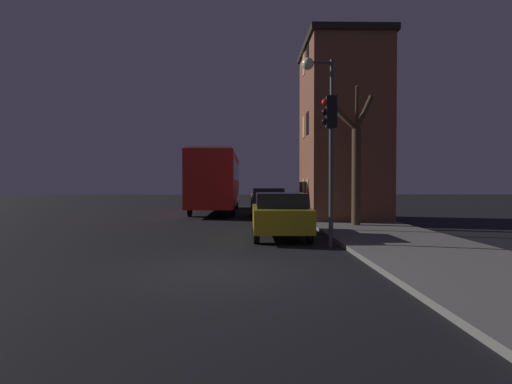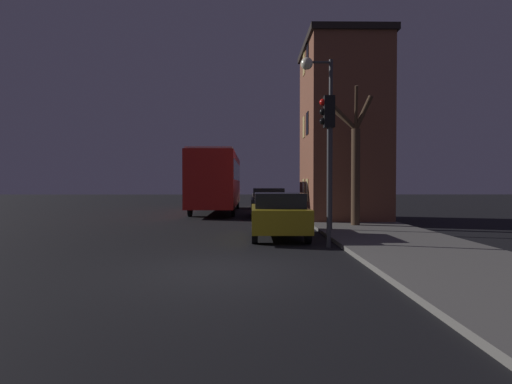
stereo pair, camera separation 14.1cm
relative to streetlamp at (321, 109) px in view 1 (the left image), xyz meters
name	(u,v)px [view 1 (the left image)]	position (x,y,z in m)	size (l,w,h in m)	color
ground_plane	(224,271)	(-3.21, -6.48, -4.60)	(120.00, 120.00, 0.00)	black
sidewalk	(469,267)	(1.97, -6.48, -4.54)	(3.98, 60.00, 0.13)	#605E59
brick_building	(342,130)	(2.02, 5.30, -0.06)	(3.92, 5.22, 8.79)	brown
streetlamp	(321,109)	(0.00, 0.00, 0.00)	(1.19, 0.45, 6.37)	#38383A
traffic_light	(330,139)	(-0.37, -3.42, -1.50)	(0.43, 0.24, 4.33)	#38383A
bare_tree	(355,160)	(1.67, 1.56, -1.79)	(1.93, 1.31, 5.57)	#473323
bus	(217,178)	(-4.78, 10.97, -2.38)	(2.60, 11.09, 3.75)	red
car_near_lane	(280,214)	(-1.65, -1.46, -3.80)	(1.80, 3.91, 1.52)	olive
car_mid_lane	(268,202)	(-1.66, 7.05, -3.77)	(1.85, 4.37, 1.59)	black
car_far_lane	(263,197)	(-1.63, 15.87, -3.82)	(1.70, 4.33, 1.49)	beige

